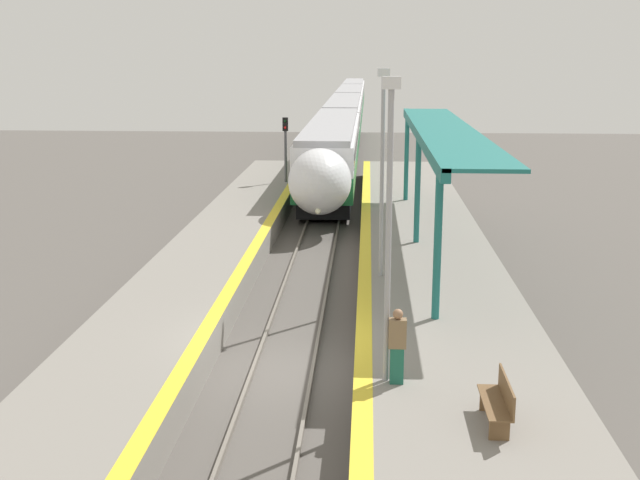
# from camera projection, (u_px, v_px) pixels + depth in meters

# --- Properties ---
(ground_plane) EXTENTS (120.00, 120.00, 0.00)m
(ground_plane) POSITION_uv_depth(u_px,v_px,m) (283.00, 371.00, 19.49)
(ground_plane) COLOR #56514C
(rail_left) EXTENTS (0.08, 90.00, 0.15)m
(rail_left) POSITION_uv_depth(u_px,v_px,m) (254.00, 367.00, 19.52)
(rail_left) COLOR slate
(rail_left) RESTS_ON ground_plane
(rail_right) EXTENTS (0.08, 90.00, 0.15)m
(rail_right) POSITION_uv_depth(u_px,v_px,m) (313.00, 369.00, 19.43)
(rail_right) COLOR slate
(rail_right) RESTS_ON ground_plane
(train) EXTENTS (2.78, 89.12, 3.85)m
(train) POSITION_uv_depth(u_px,v_px,m) (347.00, 111.00, 75.15)
(train) COLOR black
(train) RESTS_ON ground_plane
(platform_right) EXTENTS (4.63, 64.00, 0.91)m
(platform_right) POSITION_uv_depth(u_px,v_px,m) (452.00, 357.00, 19.16)
(platform_right) COLOR gray
(platform_right) RESTS_ON ground_plane
(platform_left) EXTENTS (3.37, 64.00, 0.91)m
(platform_left) POSITION_uv_depth(u_px,v_px,m) (144.00, 350.00, 19.59)
(platform_left) COLOR gray
(platform_left) RESTS_ON ground_plane
(platform_bench) EXTENTS (0.44, 1.60, 0.89)m
(platform_bench) POSITION_uv_depth(u_px,v_px,m) (500.00, 401.00, 14.58)
(platform_bench) COLOR brown
(platform_bench) RESTS_ON platform_right
(person_waiting) EXTENTS (0.36, 0.22, 1.60)m
(person_waiting) POSITION_uv_depth(u_px,v_px,m) (397.00, 345.00, 16.36)
(person_waiting) COLOR #1E604C
(person_waiting) RESTS_ON platform_right
(railway_signal) EXTENTS (0.28, 0.28, 4.27)m
(railway_signal) POSITION_uv_depth(u_px,v_px,m) (286.00, 149.00, 41.90)
(railway_signal) COLOR #59595E
(railway_signal) RESTS_ON ground_plane
(lamppost_near) EXTENTS (0.36, 0.20, 6.21)m
(lamppost_near) POSITION_uv_depth(u_px,v_px,m) (389.00, 215.00, 15.89)
(lamppost_near) COLOR #9E9EA3
(lamppost_near) RESTS_ON platform_right
(lamppost_mid) EXTENTS (0.36, 0.20, 6.21)m
(lamppost_mid) POSITION_uv_depth(u_px,v_px,m) (382.00, 161.00, 23.75)
(lamppost_mid) COLOR #9E9EA3
(lamppost_mid) RESTS_ON platform_right
(station_canopy) EXTENTS (2.02, 20.03, 4.09)m
(station_canopy) POSITION_uv_depth(u_px,v_px,m) (436.00, 135.00, 27.93)
(station_canopy) COLOR #1E6B66
(station_canopy) RESTS_ON platform_right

